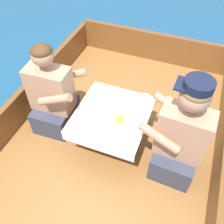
# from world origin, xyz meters

# --- Properties ---
(ground_plane) EXTENTS (60.00, 60.00, 0.00)m
(ground_plane) POSITION_xyz_m (0.00, 0.00, 0.00)
(ground_plane) COLOR navy
(boat_deck) EXTENTS (2.08, 3.24, 0.27)m
(boat_deck) POSITION_xyz_m (0.00, 0.00, 0.13)
(boat_deck) COLOR brown
(boat_deck) RESTS_ON ground_plane
(gunwale_port) EXTENTS (0.06, 3.24, 0.34)m
(gunwale_port) POSITION_xyz_m (-1.01, 0.00, 0.44)
(gunwale_port) COLOR brown
(gunwale_port) RESTS_ON boat_deck
(gunwale_starboard) EXTENTS (0.06, 3.24, 0.34)m
(gunwale_starboard) POSITION_xyz_m (1.01, 0.00, 0.44)
(gunwale_starboard) COLOR brown
(gunwale_starboard) RESTS_ON boat_deck
(bow_coaming) EXTENTS (1.96, 0.06, 0.39)m
(bow_coaming) POSITION_xyz_m (0.00, 1.59, 0.46)
(bow_coaming) COLOR brown
(bow_coaming) RESTS_ON boat_deck
(cockpit_table) EXTENTS (0.65, 0.70, 0.41)m
(cockpit_table) POSITION_xyz_m (0.00, 0.07, 0.63)
(cockpit_table) COLOR #B2B2B7
(cockpit_table) RESTS_ON boat_deck
(person_port) EXTENTS (0.54, 0.46, 0.95)m
(person_port) POSITION_xyz_m (-0.62, 0.09, 0.64)
(person_port) COLOR #333847
(person_port) RESTS_ON boat_deck
(person_starboard) EXTENTS (0.54, 0.46, 1.03)m
(person_starboard) POSITION_xyz_m (0.62, -0.00, 0.69)
(person_starboard) COLOR #333847
(person_starboard) RESTS_ON boat_deck
(plate_sandwich) EXTENTS (0.19, 0.19, 0.01)m
(plate_sandwich) POSITION_xyz_m (0.10, -0.01, 0.68)
(plate_sandwich) COLOR silver
(plate_sandwich) RESTS_ON cockpit_table
(plate_bread) EXTENTS (0.16, 0.16, 0.01)m
(plate_bread) POSITION_xyz_m (-0.13, -0.02, 0.68)
(plate_bread) COLOR silver
(plate_bread) RESTS_ON cockpit_table
(sandwich) EXTENTS (0.12, 0.12, 0.05)m
(sandwich) POSITION_xyz_m (0.10, -0.01, 0.71)
(sandwich) COLOR #E0BC7F
(sandwich) RESTS_ON plate_sandwich
(bowl_port_near) EXTENTS (0.12, 0.12, 0.04)m
(bowl_port_near) POSITION_xyz_m (0.07, 0.20, 0.70)
(bowl_port_near) COLOR silver
(bowl_port_near) RESTS_ON cockpit_table
(bowl_starboard_near) EXTENTS (0.13, 0.13, 0.04)m
(bowl_starboard_near) POSITION_xyz_m (0.22, 0.33, 0.70)
(bowl_starboard_near) COLOR silver
(bowl_starboard_near) RESTS_ON cockpit_table
(bowl_center_far) EXTENTS (0.12, 0.12, 0.04)m
(bowl_center_far) POSITION_xyz_m (0.08, -0.20, 0.70)
(bowl_center_far) COLOR silver
(bowl_center_far) RESTS_ON cockpit_table
(coffee_cup_port) EXTENTS (0.10, 0.07, 0.07)m
(coffee_cup_port) POSITION_xyz_m (-0.13, 0.24, 0.71)
(coffee_cup_port) COLOR silver
(coffee_cup_port) RESTS_ON cockpit_table
(coffee_cup_starboard) EXTENTS (0.11, 0.08, 0.07)m
(coffee_cup_starboard) POSITION_xyz_m (-0.22, -0.17, 0.71)
(coffee_cup_starboard) COLOR silver
(coffee_cup_starboard) RESTS_ON cockpit_table
(coffee_cup_center) EXTENTS (0.10, 0.07, 0.07)m
(coffee_cup_center) POSITION_xyz_m (0.21, -0.13, 0.71)
(coffee_cup_center) COLOR silver
(coffee_cup_center) RESTS_ON cockpit_table
(tin_can) EXTENTS (0.07, 0.07, 0.05)m
(tin_can) POSITION_xyz_m (0.23, 0.08, 0.70)
(tin_can) COLOR silver
(tin_can) RESTS_ON cockpit_table
(utensil_knife_port) EXTENTS (0.16, 0.08, 0.00)m
(utensil_knife_port) POSITION_xyz_m (0.02, 0.12, 0.68)
(utensil_knife_port) COLOR silver
(utensil_knife_port) RESTS_ON cockpit_table
(utensil_spoon_center) EXTENTS (0.12, 0.14, 0.01)m
(utensil_spoon_center) POSITION_xyz_m (-0.09, 0.15, 0.68)
(utensil_spoon_center) COLOR silver
(utensil_spoon_center) RESTS_ON cockpit_table
(utensil_spoon_starboard) EXTENTS (0.16, 0.08, 0.01)m
(utensil_spoon_starboard) POSITION_xyz_m (-0.13, 0.10, 0.68)
(utensil_spoon_starboard) COLOR silver
(utensil_spoon_starboard) RESTS_ON cockpit_table
(utensil_spoon_port) EXTENTS (0.05, 0.17, 0.01)m
(utensil_spoon_port) POSITION_xyz_m (-0.25, 0.03, 0.68)
(utensil_spoon_port) COLOR silver
(utensil_spoon_port) RESTS_ON cockpit_table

